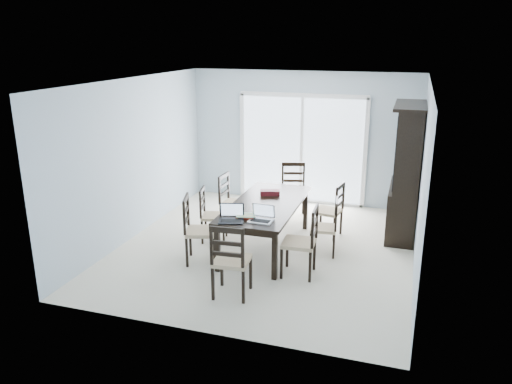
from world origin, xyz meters
TOP-DOWN VIEW (x-y plane):
  - floor at (0.00, 0.00)m, footprint 5.00×5.00m
  - ceiling at (0.00, 0.00)m, footprint 5.00×5.00m
  - back_wall at (0.00, 2.50)m, footprint 4.50×0.02m
  - wall_left at (-2.25, 0.00)m, footprint 0.02×5.00m
  - wall_right at (2.25, 0.00)m, footprint 0.02×5.00m
  - balcony at (0.00, 3.50)m, footprint 4.50×2.00m
  - railing at (0.00, 4.50)m, footprint 4.50×0.06m
  - dining_table at (0.00, 0.00)m, footprint 1.00×2.20m
  - china_hutch at (2.02, 1.25)m, footprint 0.50×1.38m
  - sliding_door at (0.00, 2.48)m, footprint 2.52×0.05m
  - chair_left_near at (-0.86, -0.79)m, footprint 0.56×0.55m
  - chair_left_mid at (-0.98, 0.03)m, footprint 0.48×0.47m
  - chair_left_far at (-0.85, 0.67)m, footprint 0.45×0.44m
  - chair_right_near at (0.80, -0.74)m, footprint 0.47×0.46m
  - chair_right_mid at (0.98, 0.07)m, footprint 0.44×0.43m
  - chair_right_far at (0.93, 0.78)m, footprint 0.47×0.46m
  - chair_end_near at (0.02, -1.67)m, footprint 0.48×0.49m
  - chair_end_far at (0.06, 1.58)m, footprint 0.54×0.55m
  - laptop_dark at (-0.23, -0.93)m, footprint 0.40×0.32m
  - laptop_silver at (0.16, -0.81)m, footprint 0.34×0.24m
  - book_stack at (-0.09, -0.72)m, footprint 0.32×0.28m
  - cell_phone at (-0.10, -0.98)m, footprint 0.11×0.09m
  - game_box at (-0.06, 0.42)m, footprint 0.35×0.25m
  - hot_tub at (-0.42, 3.52)m, footprint 1.97×1.83m

SIDE VIEW (x-z plane):
  - balcony at x=0.00m, z-range -0.10..0.00m
  - floor at x=0.00m, z-range 0.00..0.00m
  - hot_tub at x=-0.42m, z-range 0.00..0.89m
  - chair_right_mid at x=0.98m, z-range 0.03..1.05m
  - chair_left_mid at x=-0.98m, z-range 0.03..1.05m
  - railing at x=0.00m, z-range 0.00..1.10m
  - chair_right_far at x=0.93m, z-range 0.03..1.10m
  - chair_left_far at x=-0.85m, z-range 0.03..1.14m
  - chair_end_far at x=0.06m, z-range 0.03..1.19m
  - chair_right_near at x=0.80m, z-range 0.03..1.20m
  - chair_left_near at x=-0.86m, z-range 0.03..1.20m
  - chair_end_near at x=0.02m, z-range 0.03..1.20m
  - dining_table at x=0.00m, z-range 0.30..1.05m
  - cell_phone at x=-0.10m, z-range 0.75..0.76m
  - book_stack at x=-0.09m, z-range 0.75..0.80m
  - game_box at x=-0.06m, z-range 0.75..0.83m
  - laptop_silver at x=0.16m, z-range 0.69..0.92m
  - laptop_dark at x=-0.23m, z-range 0.69..0.93m
  - china_hutch at x=2.02m, z-range -0.03..2.17m
  - sliding_door at x=0.00m, z-range 0.00..2.18m
  - back_wall at x=0.00m, z-range 0.00..2.60m
  - wall_left at x=-2.25m, z-range 0.00..2.60m
  - wall_right at x=2.25m, z-range 0.00..2.60m
  - ceiling at x=0.00m, z-range 2.60..2.60m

